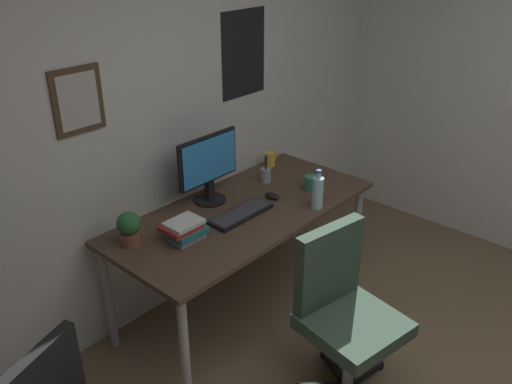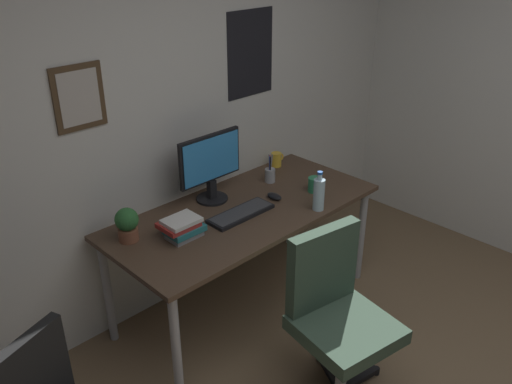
% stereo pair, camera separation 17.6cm
% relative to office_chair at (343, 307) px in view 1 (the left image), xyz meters
% --- Properties ---
extents(wall_back, '(4.40, 0.10, 2.60)m').
position_rel_office_chair_xyz_m(wall_back, '(-0.03, 1.32, 0.77)').
color(wall_back, silver).
rests_on(wall_back, ground_plane).
extents(desk, '(1.73, 0.79, 0.74)m').
position_rel_office_chair_xyz_m(desk, '(0.16, 0.85, 0.14)').
color(desk, '#4C3828').
rests_on(desk, ground_plane).
extents(office_chair, '(0.57, 0.57, 0.95)m').
position_rel_office_chair_xyz_m(office_chair, '(0.00, 0.00, 0.00)').
color(office_chair, '#334738').
rests_on(office_chair, ground_plane).
extents(monitor, '(0.46, 0.20, 0.43)m').
position_rel_office_chair_xyz_m(monitor, '(0.10, 1.08, 0.45)').
color(monitor, black).
rests_on(monitor, desk).
extents(keyboard, '(0.43, 0.15, 0.03)m').
position_rel_office_chair_xyz_m(keyboard, '(0.08, 0.80, 0.22)').
color(keyboard, black).
rests_on(keyboard, desk).
extents(computer_mouse, '(0.06, 0.11, 0.04)m').
position_rel_office_chair_xyz_m(computer_mouse, '(0.38, 0.81, 0.23)').
color(computer_mouse, black).
rests_on(computer_mouse, desk).
extents(water_bottle, '(0.07, 0.07, 0.25)m').
position_rel_office_chair_xyz_m(water_bottle, '(0.47, 0.52, 0.32)').
color(water_bottle, silver).
rests_on(water_bottle, desk).
extents(coffee_mug_near, '(0.11, 0.07, 0.10)m').
position_rel_office_chair_xyz_m(coffee_mug_near, '(0.77, 1.16, 0.26)').
color(coffee_mug_near, yellow).
rests_on(coffee_mug_near, desk).
extents(coffee_mug_far, '(0.12, 0.08, 0.10)m').
position_rel_office_chair_xyz_m(coffee_mug_far, '(0.65, 0.70, 0.26)').
color(coffee_mug_far, '#2D8C59').
rests_on(coffee_mug_far, desk).
extents(potted_plant, '(0.13, 0.13, 0.19)m').
position_rel_office_chair_xyz_m(potted_plant, '(-0.55, 1.03, 0.31)').
color(potted_plant, brown).
rests_on(potted_plant, desk).
extents(pen_cup, '(0.07, 0.07, 0.20)m').
position_rel_office_chair_xyz_m(pen_cup, '(0.55, 1.01, 0.26)').
color(pen_cup, '#9EA0A5').
rests_on(pen_cup, desk).
extents(book_stack_left, '(0.23, 0.18, 0.12)m').
position_rel_office_chair_xyz_m(book_stack_left, '(-0.32, 0.85, 0.27)').
color(book_stack_left, gray).
rests_on(book_stack_left, desk).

